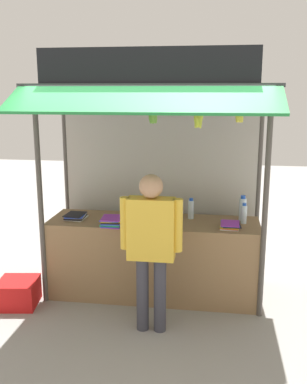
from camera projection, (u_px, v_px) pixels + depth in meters
The scene contains 16 objects.
ground_plane at pixel (154, 293), 5.46m from camera, with size 20.00×20.00×0.00m, color gray.
stall_counter at pixel (154, 258), 5.35m from camera, with size 2.49×0.73×0.94m, color olive.
stall_structure at pixel (156, 151), 5.22m from camera, with size 2.69×1.64×2.87m.
water_bottle_far_left at pixel (244, 214), 5.12m from camera, with size 0.07×0.07×0.24m.
water_bottle_front_right at pixel (191, 209), 5.31m from camera, with size 0.07×0.07×0.25m.
water_bottle_back_right at pixel (159, 211), 5.27m from camera, with size 0.07×0.07×0.24m.
water_bottle_mid_left at pixel (243, 209), 5.23m from camera, with size 0.08×0.08×0.30m.
magazine_stack_left at pixel (76, 216), 5.33m from camera, with size 0.25×0.30×0.06m.
magazine_stack_rear_center at pixel (112, 221), 5.05m from camera, with size 0.26×0.31×0.10m.
magazine_stack_far_right at pixel (230, 225), 4.98m from camera, with size 0.24×0.28×0.06m.
magazine_stack_front_left at pixel (152, 224), 5.04m from camera, with size 0.22×0.25×0.06m.
banana_bunch_inner_right at pixel (153, 117), 4.51m from camera, with size 0.10×0.10×0.27m.
banana_bunch_rightmost at pixel (240, 115), 4.38m from camera, with size 0.11×0.11×0.25m.
banana_bunch_inner_left at pixel (198, 121), 4.45m from camera, with size 0.12×0.11×0.32m.
vendor_person at pixel (151, 239), 4.41m from camera, with size 0.63×0.24×1.66m.
plastic_crate at pixel (18, 293), 5.14m from camera, with size 0.43×0.43×0.30m, color red.
Camera 1 is at (0.74, -4.98, 2.44)m, focal length 41.37 mm.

